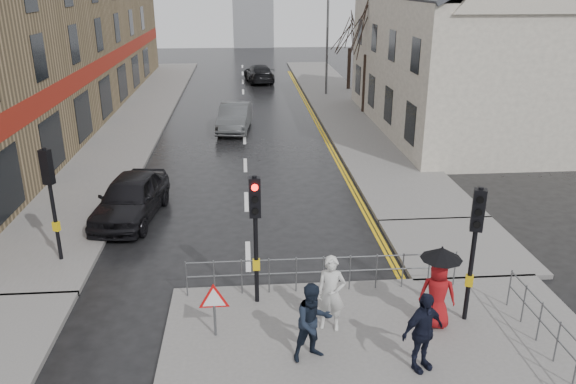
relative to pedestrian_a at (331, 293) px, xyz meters
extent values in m
plane|color=black|center=(-1.89, 1.11, -1.07)|extent=(120.00, 120.00, 0.00)
cube|color=#605E5B|center=(-8.39, 24.11, -1.00)|extent=(4.00, 44.00, 0.14)
cube|color=#605E5B|center=(4.61, 26.11, -1.00)|extent=(4.00, 40.00, 0.14)
cube|color=#605E5B|center=(4.61, 4.11, -1.00)|extent=(4.00, 4.20, 0.14)
cube|color=#8A7350|center=(-13.89, 23.11, 3.93)|extent=(8.00, 42.00, 10.00)
cube|color=beige|center=(10.11, 19.11, 2.43)|extent=(9.00, 16.00, 7.00)
cylinder|color=black|center=(-1.69, 1.31, 0.77)|extent=(0.11, 0.11, 3.40)
cube|color=black|center=(-1.69, 1.31, 1.92)|extent=(0.28, 0.22, 1.00)
cylinder|color=#FF0C07|center=(-1.69, 1.17, 2.22)|extent=(0.16, 0.04, 0.16)
cylinder|color=black|center=(-1.69, 1.17, 1.92)|extent=(0.16, 0.04, 0.16)
cylinder|color=black|center=(-1.69, 1.17, 1.62)|extent=(0.16, 0.04, 0.16)
cube|color=gold|center=(-1.69, 1.31, 0.12)|extent=(0.18, 0.14, 0.28)
cylinder|color=black|center=(3.31, 0.11, 0.77)|extent=(0.11, 0.11, 3.40)
cube|color=black|center=(3.31, 0.11, 1.92)|extent=(0.34, 0.30, 1.00)
cylinder|color=black|center=(3.27, -0.02, 2.22)|extent=(0.16, 0.09, 0.16)
cylinder|color=black|center=(3.27, -0.02, 1.92)|extent=(0.16, 0.09, 0.16)
cylinder|color=black|center=(3.27, -0.02, 1.62)|extent=(0.16, 0.09, 0.16)
cube|color=gold|center=(3.31, 0.11, 0.12)|extent=(0.22, 0.19, 0.28)
cylinder|color=black|center=(-7.39, 4.11, 0.77)|extent=(0.11, 0.11, 3.40)
cube|color=black|center=(-7.39, 4.11, 1.92)|extent=(0.34, 0.30, 1.00)
cylinder|color=black|center=(-7.34, 4.24, 2.22)|extent=(0.16, 0.09, 0.16)
cylinder|color=black|center=(-7.34, 4.24, 1.92)|extent=(0.16, 0.09, 0.16)
cylinder|color=black|center=(-7.34, 4.24, 1.62)|extent=(0.16, 0.09, 0.16)
cube|color=gold|center=(-7.39, 4.11, 0.12)|extent=(0.22, 0.19, 0.28)
cylinder|color=#595B5E|center=(-3.49, 1.71, -0.43)|extent=(0.04, 0.04, 1.00)
cylinder|color=#595B5E|center=(3.61, 1.71, -0.43)|extent=(0.04, 0.04, 1.00)
cylinder|color=#595B5E|center=(0.06, 1.71, 0.02)|extent=(7.10, 0.04, 0.04)
cylinder|color=#595B5E|center=(0.06, 1.71, -0.38)|extent=(7.10, 0.04, 0.04)
cylinder|color=#595B5E|center=(4.61, 0.61, -0.43)|extent=(0.04, 0.04, 1.00)
cylinder|color=#595B5E|center=(4.61, -1.64, 0.02)|extent=(0.04, 4.50, 0.04)
cylinder|color=#595B5E|center=(4.61, -1.64, -0.38)|extent=(0.04, 4.50, 0.04)
cylinder|color=#595B5E|center=(-2.69, -0.09, -0.50)|extent=(0.06, 0.06, 0.85)
cylinder|color=red|center=(-2.69, -0.09, 0.02)|extent=(0.80, 0.03, 0.80)
cylinder|color=white|center=(-2.69, -0.11, 0.02)|extent=(0.60, 0.03, 0.60)
cylinder|color=#595B5E|center=(4.11, 29.11, 3.07)|extent=(0.16, 0.16, 8.00)
cylinder|color=#2E2119|center=(5.61, 23.11, 0.82)|extent=(0.26, 0.26, 3.50)
cylinder|color=#2E2119|center=(6.11, 31.11, 0.57)|extent=(0.26, 0.26, 3.00)
imported|color=beige|center=(0.00, 0.00, 0.00)|extent=(0.77, 0.60, 1.85)
imported|color=black|center=(-0.55, -1.08, -0.03)|extent=(1.04, 0.92, 1.79)
imported|color=maroon|center=(2.49, -0.10, -0.07)|extent=(0.97, 0.80, 1.71)
cylinder|color=black|center=(2.49, -0.10, 0.03)|extent=(0.02, 0.02, 1.91)
cone|color=black|center=(2.49, -0.10, 0.99)|extent=(0.96, 0.96, 0.28)
imported|color=black|center=(1.66, -1.62, -0.03)|extent=(1.14, 0.83, 1.79)
imported|color=black|center=(-5.89, 7.34, -0.28)|extent=(2.45, 4.80, 1.57)
imported|color=#3F4244|center=(-2.40, 19.53, -0.32)|extent=(2.04, 4.65, 1.49)
imported|color=black|center=(-0.54, 35.45, -0.35)|extent=(2.60, 5.13, 1.43)
camera|label=1|loc=(-1.90, -11.17, 6.76)|focal=35.00mm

